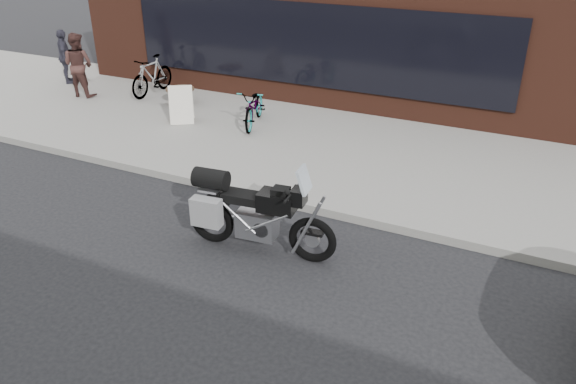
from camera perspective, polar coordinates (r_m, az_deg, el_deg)
name	(u,v)px	position (r m, az deg, el deg)	size (l,w,h in m)	color
ground	(147,357)	(7.02, -14.12, -15.93)	(120.00, 120.00, 0.00)	black
near_sidewalk	(353,147)	(12.25, 6.66, 4.55)	(44.00, 6.00, 0.15)	gray
motorcycle	(250,213)	(8.35, -3.90, -2.10)	(2.36, 0.91, 1.50)	black
bicycle_front	(255,107)	(13.15, -3.42, 8.66)	(0.59, 1.70, 0.89)	gray
bicycle_rear	(152,76)	(15.90, -13.66, 11.42)	(0.48, 1.71, 1.03)	gray
sandwich_sign	(181,104)	(13.58, -10.79, 8.79)	(0.74, 0.72, 0.88)	white
cafe_table	(180,90)	(14.93, -10.92, 10.19)	(0.73, 0.73, 0.42)	black
cafe_patron_left	(78,65)	(16.24, -20.52, 12.01)	(0.82, 0.64, 1.68)	#442824
cafe_patron_right	(65,57)	(17.69, -21.75, 12.65)	(0.89, 0.37, 1.52)	#31303D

